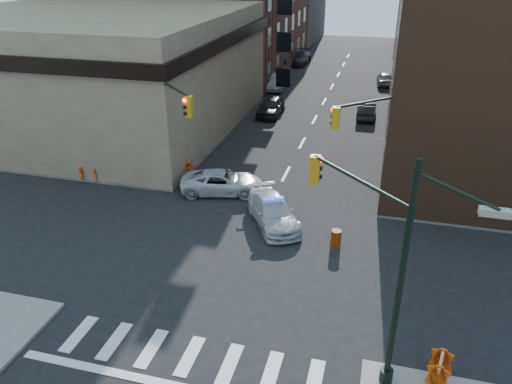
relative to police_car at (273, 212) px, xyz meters
The scene contains 25 objects.
ground 3.54m from the police_car, 101.24° to the right, with size 140.00×140.00×0.00m, color black.
sidewalk_nw 37.71m from the police_car, 128.89° to the left, with size 34.00×54.50×0.15m, color gray.
bank_building 22.33m from the police_car, 143.46° to the left, with size 22.00×22.00×9.00m, color tan.
commercial_row_ne 23.59m from the police_car, 57.17° to the left, with size 14.00×34.00×14.00m, color #533421.
filler_ne 56.45m from the police_car, 76.29° to the left, with size 16.00×16.00×12.00m, color #5C2D1D.
signal_pole_se 11.12m from the police_car, 59.00° to the right, with size 5.40×5.27×8.00m.
signal_pole_nw 7.72m from the police_car, 163.47° to the left, with size 3.58×3.67×8.00m.
signal_pole_ne 6.61m from the police_car, 20.72° to the left, with size 3.67×3.58×8.00m.
tree_ne_near 23.77m from the police_car, 73.20° to the left, with size 3.00×3.00×4.85m.
tree_ne_far 31.48m from the police_car, 77.43° to the left, with size 3.00×3.00×4.85m.
police_car is the anchor object (origin of this frame).
pickup 4.81m from the police_car, 142.60° to the left, with size 2.25×4.88×1.36m, color silver.
parked_car_wnear 19.45m from the police_car, 103.80° to the left, with size 1.86×4.63×1.58m, color black.
parked_car_wfar 28.75m from the police_car, 102.40° to the left, with size 1.68×4.83×1.59m, color gray.
parked_car_wdeep 41.70m from the police_car, 98.52° to the left, with size 2.23×5.48×1.59m, color black.
parked_car_enear 20.61m from the police_car, 80.02° to the left, with size 1.45×4.15×1.37m, color black.
parked_car_efar 33.25m from the police_car, 81.80° to the left, with size 1.65×4.11×1.40m, color gray.
pedestrian_a 8.82m from the police_car, 151.15° to the left, with size 0.60×0.39×1.63m, color black.
pedestrian_b 13.58m from the police_car, 153.86° to the left, with size 0.90×0.70×1.85m, color black.
pedestrian_c 14.23m from the police_car, 152.64° to the left, with size 1.02×0.43×1.75m, color #1D252C.
barrel_road 3.79m from the police_car, 22.75° to the right, with size 0.51×0.51×0.91m, color #D63D0A.
barrel_bank 7.34m from the police_car, 147.39° to the left, with size 0.53×0.53×0.94m, color #D55E0A.
barricade_se_a 12.00m from the police_car, 49.31° to the right, with size 1.12×0.56×0.84m, color #C94909, non-canonical shape.
barricade_nw_a 8.52m from the police_car, 147.34° to the left, with size 1.33×0.67×1.00m, color #D6400A, non-canonical shape.
barricade_nw_b 12.50m from the police_car, 169.40° to the left, with size 1.26×0.63×0.95m, color #D55F0A, non-canonical shape.
Camera 1 is at (5.77, -19.24, 13.10)m, focal length 35.00 mm.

